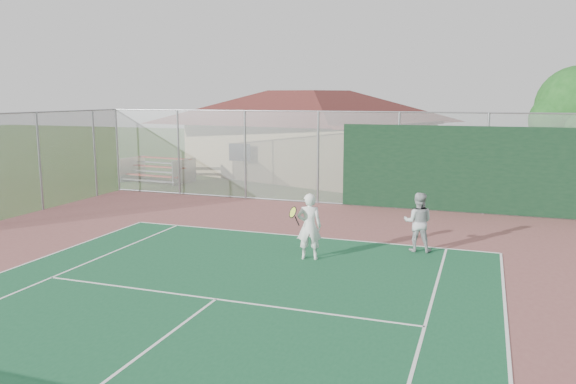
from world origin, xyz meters
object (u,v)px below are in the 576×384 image
(player_white_front, at_px, (309,227))
(player_grey_back, at_px, (418,223))
(clubhouse, at_px, (309,124))
(bleachers, at_px, (157,169))

(player_white_front, xyz_separation_m, player_grey_back, (2.48, 1.66, -0.06))
(clubhouse, bearing_deg, player_white_front, -54.05)
(clubhouse, distance_m, player_white_front, 15.50)
(clubhouse, relative_size, bleachers, 4.43)
(clubhouse, xyz_separation_m, bleachers, (-6.14, -4.65, -2.02))
(clubhouse, bearing_deg, player_grey_back, -42.92)
(bleachers, bearing_deg, player_grey_back, -26.50)
(player_grey_back, bearing_deg, bleachers, -36.08)
(clubhouse, xyz_separation_m, player_white_front, (4.60, -14.69, -1.77))
(clubhouse, height_order, player_grey_back, clubhouse)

